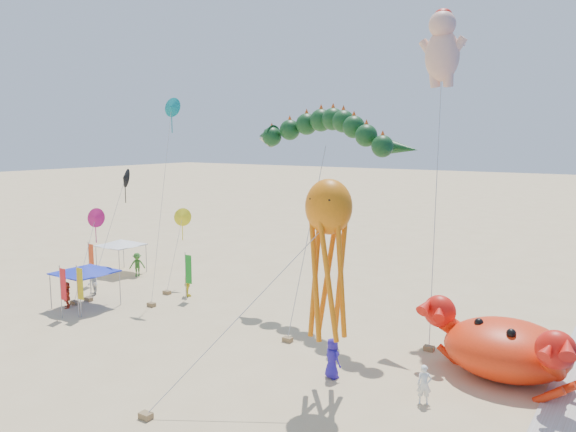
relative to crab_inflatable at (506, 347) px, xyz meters
The scene contains 11 objects.
ground 9.68m from the crab_inflatable, 164.69° to the right, with size 320.00×320.00×0.00m, color #D1B784.
foam_strip 4.01m from the crab_inflatable, 42.40° to the right, with size 320.00×320.00×0.00m, color silver.
crab_inflatable is the anchor object (origin of this frame).
dragon_kite 15.08m from the crab_inflatable, 163.21° to the left, with size 11.58×7.50×11.96m.
cherub_kite 17.19m from the crab_inflatable, 128.41° to the left, with size 3.19×7.17×17.91m.
octopus_kite 9.32m from the crab_inflatable, 140.14° to the right, with size 5.62×7.34×8.97m.
canopy_blue 24.87m from the crab_inflatable, behind, with size 3.51×3.51×2.71m.
canopy_white 30.19m from the crab_inflatable, behind, with size 3.23×3.23×2.71m.
feather_flags 24.00m from the crab_inflatable, behind, with size 9.06×6.92×3.20m.
beachgoers 21.02m from the crab_inflatable, behind, with size 26.90×9.34×1.84m.
small_kites 24.62m from the crab_inflatable, behind, with size 5.24×8.89×13.31m.
Camera 1 is at (14.32, -22.63, 10.61)m, focal length 35.00 mm.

